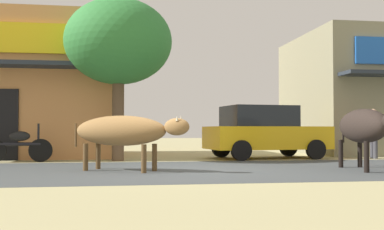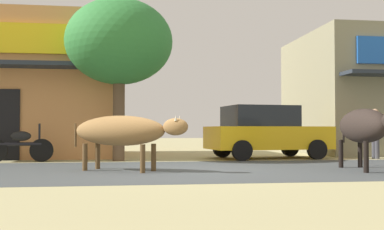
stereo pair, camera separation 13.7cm
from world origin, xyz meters
The scene contains 9 objects.
ground centered at (0.00, 0.00, 0.00)m, with size 80.00×80.00×0.00m, color tan.
asphalt_road centered at (0.00, 0.00, 0.00)m, with size 72.00×5.53×0.00m, color #414648.
storefront_left_cafe centered at (-4.70, 6.68, 2.32)m, with size 6.70×6.25×4.64m.
roadside_tree centered at (-1.43, 3.27, 3.43)m, with size 3.10×3.10×4.70m.
parked_hatchback_car centered at (3.10, 3.82, 0.84)m, with size 3.91×2.32×1.64m.
parked_motorcycle centered at (-4.15, 3.17, 0.48)m, with size 1.87×0.26×1.07m.
cow_near_brown centered at (-1.31, -0.08, 0.87)m, with size 2.61×1.82×1.21m.
cow_far_dark centered at (4.02, -0.63, 0.97)m, with size 0.81×2.69×1.37m.
pedestrian_by_shop centered at (6.44, 3.20, 0.90)m, with size 0.30×0.61×1.55m.
Camera 1 is at (-1.35, -10.42, 0.90)m, focal length 43.97 mm.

